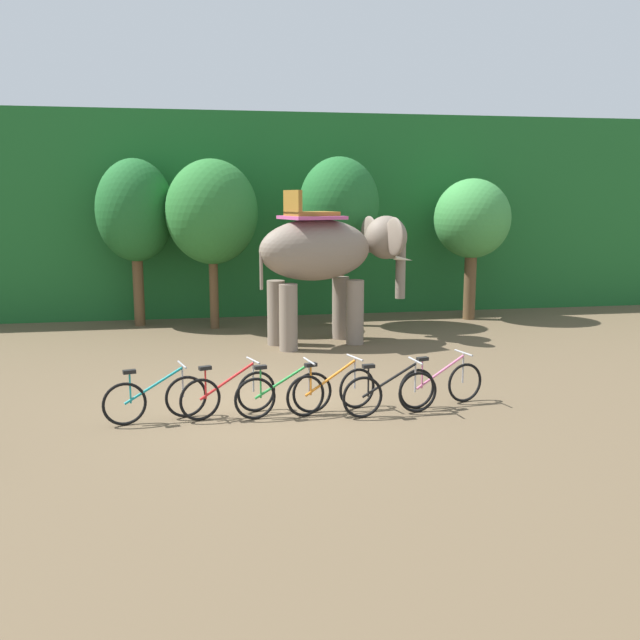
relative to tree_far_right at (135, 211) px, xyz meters
name	(u,v)px	position (x,y,z in m)	size (l,w,h in m)	color
ground_plane	(266,404)	(2.76, -8.35, -3.22)	(80.00, 80.00, 0.00)	brown
foliage_hedge	(228,214)	(2.76, 3.93, -0.17)	(36.00, 6.00, 6.11)	#1E6028
tree_far_right	(135,211)	(0.00, 0.00, 0.00)	(2.15, 2.15, 4.67)	brown
tree_center_left	(212,212)	(2.09, -0.83, -0.02)	(2.50, 2.50, 4.64)	brown
tree_far_left	(339,205)	(5.59, -0.97, 0.17)	(2.22, 2.22, 4.72)	brown
tree_center_right	(472,220)	(9.65, -0.67, -0.27)	(2.23, 2.23, 4.15)	brown
elephant	(328,255)	(4.82, -3.36, -1.02)	(4.24, 2.59, 3.78)	gray
bike_teal	(156,398)	(0.88, -9.03, -2.84)	(1.67, 0.61, 0.92)	black
bike_red	(229,394)	(2.07, -8.96, -2.84)	(1.63, 0.70, 0.92)	black
bike_green	(284,394)	(2.97, -9.12, -2.84)	(1.69, 0.52, 0.92)	black
bike_orange	(332,390)	(3.80, -9.06, -2.84)	(1.64, 0.67, 0.92)	black
bike_black	(390,393)	(4.74, -9.39, -2.84)	(1.70, 0.52, 0.92)	black
bike_pink	(441,384)	(5.77, -9.00, -2.84)	(1.67, 0.60, 0.92)	black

